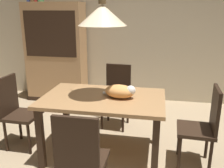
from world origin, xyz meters
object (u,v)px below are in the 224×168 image
at_px(chair_far_back, 117,93).
at_px(pendant_lamp, 102,15).
at_px(cat_sleeping, 121,91).
at_px(dining_table, 103,105).
at_px(chair_left_side, 16,109).
at_px(chair_right_side, 204,124).
at_px(chair_near_front, 81,157).
at_px(hutch_bookcase, 56,55).

height_order(chair_far_back, pendant_lamp, pendant_lamp).
bearing_deg(chair_far_back, cat_sleeping, -77.46).
bearing_deg(chair_far_back, dining_table, -90.48).
bearing_deg(chair_left_side, dining_table, -0.11).
height_order(chair_right_side, cat_sleeping, chair_right_side).
height_order(chair_near_front, cat_sleeping, chair_near_front).
bearing_deg(chair_right_side, chair_far_back, 141.81).
bearing_deg(cat_sleeping, chair_left_side, -179.68).
bearing_deg(chair_right_side, dining_table, 179.81).
xyz_separation_m(chair_left_side, cat_sleeping, (1.33, 0.01, 0.32)).
relative_size(chair_near_front, cat_sleeping, 2.37).
bearing_deg(chair_right_side, chair_near_front, -142.22).
distance_m(chair_left_side, hutch_bookcase, 1.86).
xyz_separation_m(chair_near_front, chair_far_back, (0.01, 1.76, 0.00)).
relative_size(chair_left_side, hutch_bookcase, 0.50).
xyz_separation_m(chair_near_front, cat_sleeping, (0.20, 0.89, 0.32)).
distance_m(cat_sleeping, hutch_bookcase, 2.37).
xyz_separation_m(chair_far_back, hutch_bookcase, (-1.34, 0.94, 0.38)).
bearing_deg(hutch_bookcase, chair_far_back, -34.96).
bearing_deg(chair_near_front, cat_sleeping, 77.28).
bearing_deg(chair_near_front, hutch_bookcase, 116.35).
distance_m(chair_near_front, pendant_lamp, 1.45).
height_order(chair_left_side, chair_near_front, same).
height_order(chair_far_back, cat_sleeping, chair_far_back).
relative_size(dining_table, pendant_lamp, 1.08).
distance_m(chair_near_front, chair_right_side, 1.43).
relative_size(chair_right_side, cat_sleeping, 2.37).
xyz_separation_m(chair_far_back, cat_sleeping, (0.19, -0.87, 0.32)).
height_order(dining_table, pendant_lamp, pendant_lamp).
height_order(chair_far_back, hutch_bookcase, hutch_bookcase).
distance_m(chair_far_back, hutch_bookcase, 1.68).
xyz_separation_m(dining_table, chair_far_back, (0.01, 0.88, -0.14)).
bearing_deg(pendant_lamp, chair_far_back, 89.52).
xyz_separation_m(cat_sleeping, pendant_lamp, (-0.20, -0.01, 0.84)).
height_order(dining_table, chair_near_front, chair_near_front).
relative_size(chair_left_side, cat_sleeping, 2.37).
bearing_deg(dining_table, chair_far_back, 89.52).
bearing_deg(dining_table, chair_left_side, 179.89).
height_order(chair_right_side, hutch_bookcase, hutch_bookcase).
distance_m(chair_right_side, hutch_bookcase, 3.09).
xyz_separation_m(chair_left_side, hutch_bookcase, (-0.21, 1.81, 0.38)).
bearing_deg(chair_far_back, pendant_lamp, -90.48).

